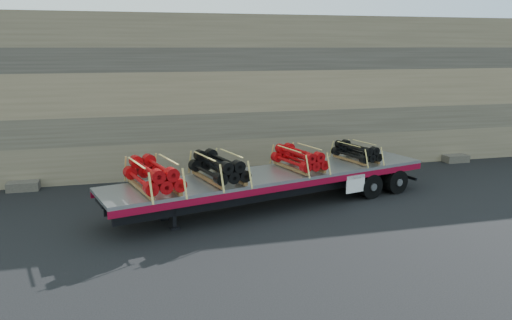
{
  "coord_description": "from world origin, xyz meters",
  "views": [
    {
      "loc": [
        -3.86,
        -16.31,
        5.61
      ],
      "look_at": [
        0.72,
        1.12,
        1.53
      ],
      "focal_mm": 35.0,
      "sensor_mm": 36.0,
      "label": 1
    }
  ],
  "objects_px": {
    "trailer": "(273,189)",
    "bundle_midrear": "(299,159)",
    "bundle_front": "(153,176)",
    "bundle_rear": "(356,152)",
    "bundle_midfront": "(218,168)"
  },
  "relations": [
    {
      "from": "bundle_front",
      "to": "bundle_midrear",
      "type": "bearing_deg",
      "value": -0.0
    },
    {
      "from": "bundle_midrear",
      "to": "bundle_rear",
      "type": "xyz_separation_m",
      "value": [
        2.62,
        0.68,
        -0.05
      ]
    },
    {
      "from": "trailer",
      "to": "bundle_midfront",
      "type": "xyz_separation_m",
      "value": [
        -2.09,
        -0.55,
        1.04
      ]
    },
    {
      "from": "bundle_front",
      "to": "bundle_midfront",
      "type": "bearing_deg",
      "value": 0.0
    },
    {
      "from": "trailer",
      "to": "bundle_midrear",
      "type": "height_order",
      "value": "bundle_midrear"
    },
    {
      "from": "trailer",
      "to": "bundle_midfront",
      "type": "bearing_deg",
      "value": 180.0
    },
    {
      "from": "bundle_midfront",
      "to": "bundle_front",
      "type": "bearing_deg",
      "value": 180.0
    },
    {
      "from": "bundle_midfront",
      "to": "bundle_rear",
      "type": "xyz_separation_m",
      "value": [
        5.78,
        1.51,
        -0.08
      ]
    },
    {
      "from": "trailer",
      "to": "bundle_front",
      "type": "height_order",
      "value": "bundle_front"
    },
    {
      "from": "bundle_front",
      "to": "bundle_midrear",
      "type": "relative_size",
      "value": 1.14
    },
    {
      "from": "bundle_midrear",
      "to": "bundle_rear",
      "type": "height_order",
      "value": "bundle_midrear"
    },
    {
      "from": "bundle_front",
      "to": "bundle_rear",
      "type": "bearing_deg",
      "value": 0.0
    },
    {
      "from": "bundle_rear",
      "to": "trailer",
      "type": "bearing_deg",
      "value": 180.0
    },
    {
      "from": "trailer",
      "to": "bundle_midrear",
      "type": "relative_size",
      "value": 5.61
    },
    {
      "from": "trailer",
      "to": "bundle_rear",
      "type": "relative_size",
      "value": 6.35
    }
  ]
}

